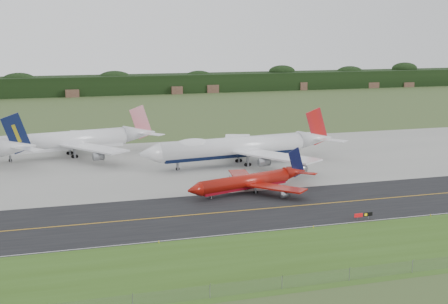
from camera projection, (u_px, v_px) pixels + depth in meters
ground at (277, 203)px, 150.27m from camera, size 600.00×600.00×0.00m
grass_verge at (345, 251)px, 117.38m from camera, size 400.00×30.00×0.01m
taxiway at (283, 207)px, 146.51m from camera, size 400.00×32.00×0.02m
apron at (218, 161)px, 198.19m from camera, size 400.00×78.00×0.01m
taxiway_centreline at (283, 207)px, 146.50m from camera, size 400.00×0.40×0.00m
taxiway_edge_line at (310, 226)px, 131.94m from camera, size 400.00×0.25×0.00m
perimeter_fence at (381, 270)px, 104.95m from camera, size 320.00×0.10×320.00m
horizon_treeline at (123, 85)px, 406.47m from camera, size 700.00×25.00×12.00m
jet_ba_747 at (239, 147)px, 191.69m from camera, size 65.28×53.67×16.41m
jet_red_737 at (251, 181)px, 159.99m from camera, size 36.36×28.91×10.03m
jet_star_tail at (71, 141)px, 204.49m from camera, size 59.24×48.91×15.67m
taxiway_sign at (363, 215)px, 136.70m from camera, size 4.48×0.36×1.49m
edge_marker_left at (159, 242)px, 121.68m from camera, size 0.16×0.16×0.50m
edge_marker_center at (313, 227)px, 131.02m from camera, size 0.16×0.16×0.50m
edge_marker_right at (431, 215)px, 139.11m from camera, size 0.16×0.16×0.50m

